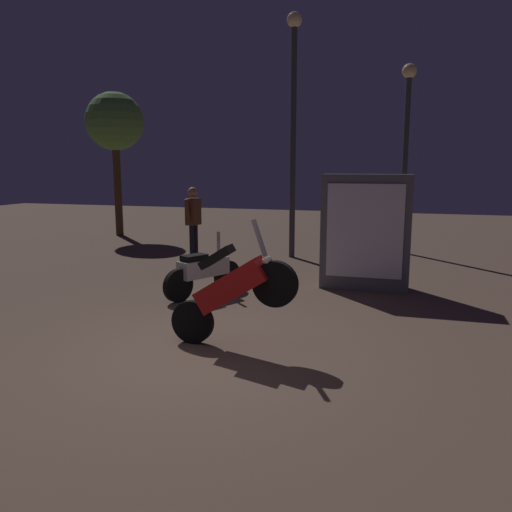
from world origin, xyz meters
TOP-DOWN VIEW (x-y plane):
  - ground_plane at (0.00, 0.00)m, footprint 40.00×40.00m
  - motorcycle_red_foreground at (0.26, 0.33)m, footprint 1.66×0.33m
  - motorcycle_white_parked_left at (-1.08, 2.60)m, footprint 0.86×1.52m
  - person_rider_beside at (-2.67, 5.80)m, footprint 0.29×0.67m
  - streetlamp_near at (2.09, 8.34)m, footprint 0.36×0.36m
  - streetlamp_far at (-0.49, 6.84)m, footprint 0.36×0.36m
  - tree_left_bg at (-6.77, 9.13)m, footprint 1.81×1.81m
  - kiosk_billboard at (1.54, 4.03)m, footprint 1.61×0.56m

SIDE VIEW (x-z plane):
  - ground_plane at x=0.00m, z-range 0.00..0.00m
  - motorcycle_white_parked_left at x=-1.08m, z-range -0.12..0.99m
  - motorcycle_red_foreground at x=0.26m, z-range -0.07..1.56m
  - person_rider_beside at x=-2.67m, z-range 0.18..1.92m
  - kiosk_billboard at x=1.54m, z-range 0.00..2.10m
  - streetlamp_near at x=2.09m, z-range 0.66..5.39m
  - tree_left_bg at x=-6.77m, z-range 1.29..5.81m
  - streetlamp_far at x=-0.49m, z-range 0.71..6.45m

